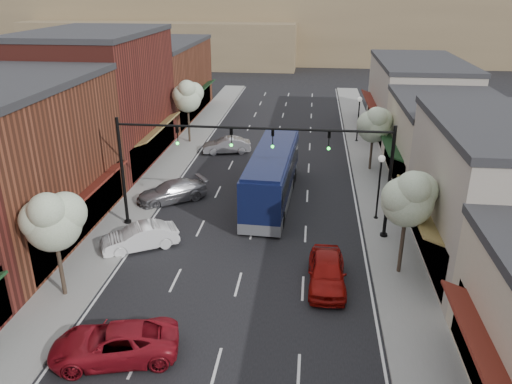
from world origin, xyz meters
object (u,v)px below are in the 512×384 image
(tree_left_far, at_px, (188,96))
(coach_bus, at_px, (272,174))
(signal_mast_left, at_px, (159,157))
(parked_car_a, at_px, (114,343))
(red_hatchback, at_px, (327,272))
(tree_right_near, at_px, (409,197))
(lamp_post_near, at_px, (380,177))
(signal_mast_right, at_px, (349,165))
(parked_car_b, at_px, (140,237))
(tree_left_near, at_px, (53,219))
(tree_right_far, at_px, (374,124))
(parked_car_c, at_px, (172,192))
(lamp_post_far, at_px, (359,112))
(parked_car_e, at_px, (227,145))

(tree_left_far, xyz_separation_m, coach_bus, (9.05, -12.90, -2.68))
(signal_mast_left, bearing_deg, parked_car_a, -83.21)
(red_hatchback, distance_m, parked_car_a, 10.76)
(tree_right_near, bearing_deg, red_hatchback, -158.83)
(signal_mast_left, distance_m, lamp_post_near, 13.75)
(signal_mast_right, height_order, parked_car_b, signal_mast_right)
(tree_left_far, relative_size, parked_car_a, 1.18)
(tree_left_near, relative_size, coach_bus, 0.47)
(tree_right_far, xyz_separation_m, coach_bus, (-7.55, -6.90, -2.07))
(tree_left_near, bearing_deg, lamp_post_near, 33.33)
(signal_mast_right, distance_m, tree_left_far, 22.68)
(tree_left_near, xyz_separation_m, lamp_post_near, (16.05, 10.56, -1.22))
(parked_car_b, bearing_deg, tree_left_far, 155.54)
(tree_right_far, distance_m, coach_bus, 10.43)
(signal_mast_left, bearing_deg, parked_car_c, 98.20)
(tree_left_far, distance_m, parked_car_a, 30.40)
(tree_right_far, distance_m, tree_left_far, 17.66)
(lamp_post_far, distance_m, coach_bus, 16.55)
(signal_mast_right, distance_m, parked_car_c, 13.08)
(lamp_post_far, height_order, parked_car_a, lamp_post_far)
(signal_mast_left, xyz_separation_m, parked_car_c, (-0.58, 4.02, -3.90))
(red_hatchback, bearing_deg, coach_bus, 108.70)
(lamp_post_far, bearing_deg, tree_left_near, -119.78)
(signal_mast_left, height_order, lamp_post_far, signal_mast_left)
(tree_left_near, height_order, parked_car_c, tree_left_near)
(coach_bus, bearing_deg, tree_left_near, -121.92)
(signal_mast_left, distance_m, coach_bus, 8.60)
(tree_left_far, distance_m, red_hatchback, 26.99)
(signal_mast_left, xyz_separation_m, parked_car_a, (1.42, -11.93, -3.90))
(lamp_post_near, relative_size, red_hatchback, 0.95)
(parked_car_c, relative_size, parked_car_e, 1.15)
(tree_right_far, height_order, tree_left_near, tree_left_near)
(coach_bus, xyz_separation_m, red_hatchback, (3.67, -10.60, -1.13))
(tree_left_near, bearing_deg, parked_car_a, -43.73)
(tree_left_far, distance_m, lamp_post_far, 16.26)
(tree_right_near, bearing_deg, parked_car_e, 122.98)
(coach_bus, bearing_deg, lamp_post_far, 67.63)
(tree_right_near, height_order, parked_car_c, tree_right_near)
(tree_left_near, xyz_separation_m, red_hatchback, (12.72, 2.50, -3.43))
(lamp_post_far, relative_size, parked_car_e, 1.03)
(lamp_post_near, height_order, parked_car_a, lamp_post_near)
(tree_right_far, bearing_deg, signal_mast_left, -139.46)
(lamp_post_far, height_order, parked_car_e, lamp_post_far)
(lamp_post_near, height_order, red_hatchback, lamp_post_near)
(lamp_post_near, xyz_separation_m, parked_car_b, (-14.00, -5.40, -2.28))
(tree_left_near, xyz_separation_m, parked_car_a, (4.05, -3.88, -3.50))
(red_hatchback, bearing_deg, lamp_post_far, 82.18)
(signal_mast_right, distance_m, lamp_post_near, 3.69)
(tree_left_far, bearing_deg, tree_right_near, -52.96)
(red_hatchback, xyz_separation_m, parked_car_e, (-8.67, 20.84, -0.08))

